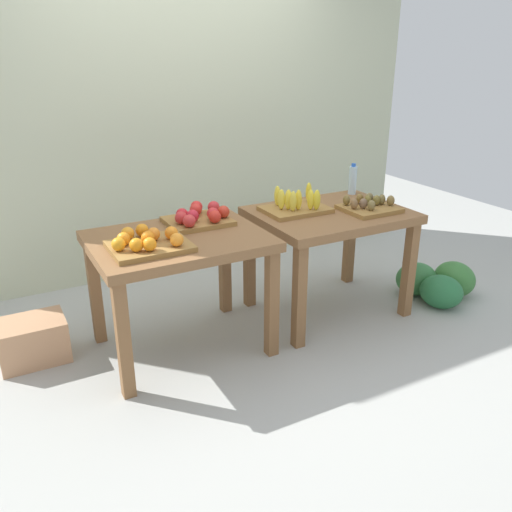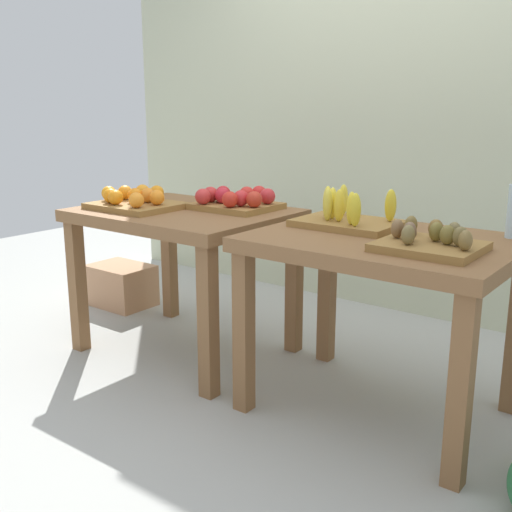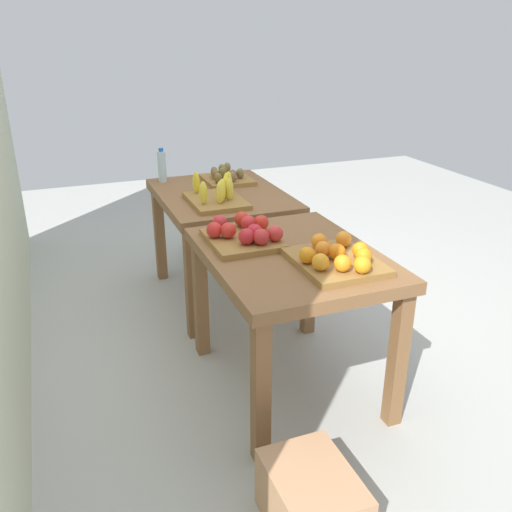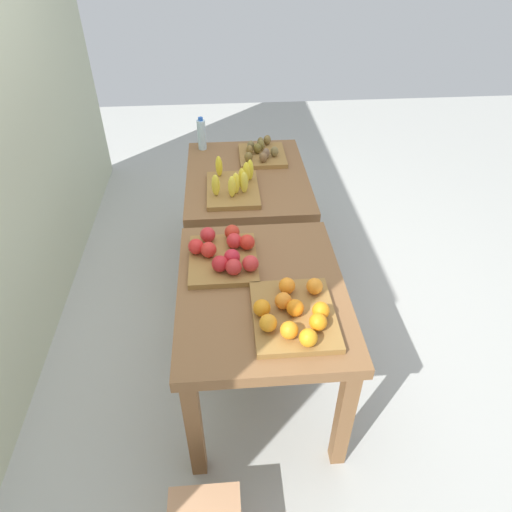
{
  "view_description": "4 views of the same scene",
  "coord_description": "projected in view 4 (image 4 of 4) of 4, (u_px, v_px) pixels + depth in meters",
  "views": [
    {
      "loc": [
        -1.56,
        -2.85,
        1.82
      ],
      "look_at": [
        -0.05,
        -0.04,
        0.56
      ],
      "focal_mm": 37.07,
      "sensor_mm": 36.0,
      "label": 1
    },
    {
      "loc": [
        1.62,
        -2.25,
        1.28
      ],
      "look_at": [
        -0.09,
        -0.01,
        0.59
      ],
      "focal_mm": 43.22,
      "sensor_mm": 36.0,
      "label": 2
    },
    {
      "loc": [
        -2.76,
        1.04,
        1.76
      ],
      "look_at": [
        -0.05,
        -0.02,
        0.54
      ],
      "focal_mm": 38.06,
      "sensor_mm": 36.0,
      "label": 3
    },
    {
      "loc": [
        -2.18,
        0.15,
        2.23
      ],
      "look_at": [
        -0.07,
        -0.01,
        0.56
      ],
      "focal_mm": 32.34,
      "sensor_mm": 36.0,
      "label": 4
    }
  ],
  "objects": [
    {
      "name": "ground_plane",
      "position": [
        253.0,
        315.0,
        3.09
      ],
      "size": [
        8.0,
        8.0,
        0.0
      ],
      "primitive_type": "plane",
      "color": "#ACADA7"
    },
    {
      "name": "orange_bin",
      "position": [
        294.0,
        313.0,
        1.99
      ],
      "size": [
        0.45,
        0.37,
        0.11
      ],
      "color": "olive",
      "rests_on": "display_table_left"
    },
    {
      "name": "kiwi_bin",
      "position": [
        261.0,
        153.0,
        3.23
      ],
      "size": [
        0.36,
        0.32,
        0.1
      ],
      "color": "olive",
      "rests_on": "display_table_right"
    },
    {
      "name": "banana_crate",
      "position": [
        234.0,
        186.0,
        2.85
      ],
      "size": [
        0.44,
        0.32,
        0.17
      ],
      "color": "olive",
      "rests_on": "display_table_right"
    },
    {
      "name": "watermelon_pile",
      "position": [
        270.0,
        190.0,
        4.15
      ],
      "size": [
        0.61,
        0.64,
        0.27
      ],
      "color": "#377435",
      "rests_on": "ground_plane"
    },
    {
      "name": "water_bottle",
      "position": [
        202.0,
        134.0,
        3.3
      ],
      "size": [
        0.06,
        0.06,
        0.24
      ],
      "color": "silver",
      "rests_on": "display_table_right"
    },
    {
      "name": "apple_bin",
      "position": [
        225.0,
        254.0,
        2.31
      ],
      "size": [
        0.4,
        0.36,
        0.11
      ],
      "color": "olive",
      "rests_on": "display_table_left"
    },
    {
      "name": "display_table_left",
      "position": [
        261.0,
        304.0,
        2.25
      ],
      "size": [
        1.04,
        0.8,
        0.76
      ],
      "color": "brown",
      "rests_on": "ground_plane"
    },
    {
      "name": "display_table_right",
      "position": [
        247.0,
        189.0,
        3.13
      ],
      "size": [
        1.04,
        0.8,
        0.76
      ],
      "color": "brown",
      "rests_on": "ground_plane"
    }
  ]
}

